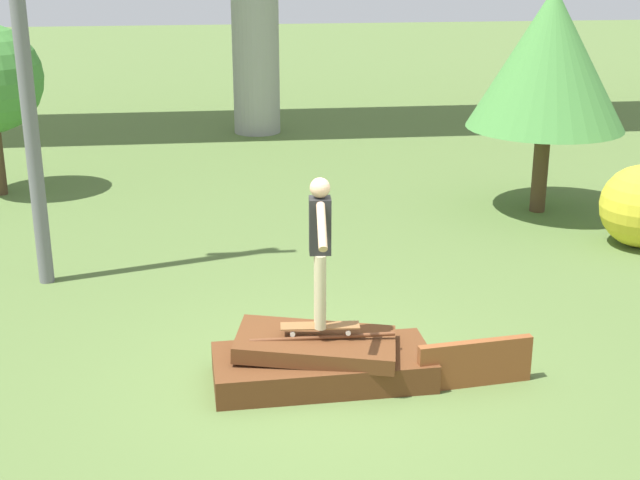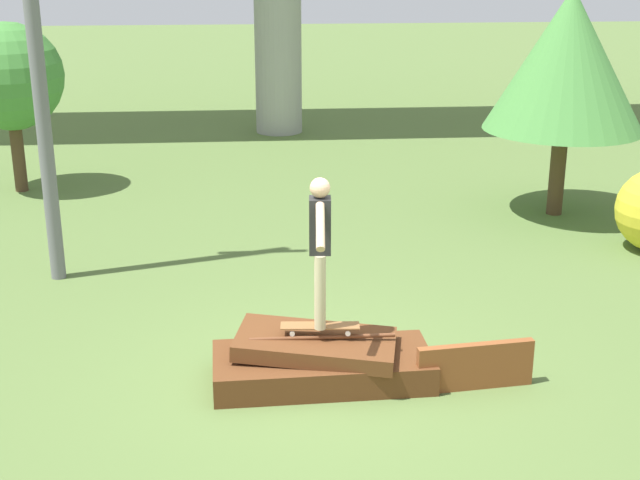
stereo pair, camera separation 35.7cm
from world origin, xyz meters
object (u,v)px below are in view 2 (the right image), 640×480
skater (320,242)px  tree_behind_left (9,77)px  skateboard (320,326)px  tree_behind_right (567,60)px

skater → tree_behind_left: 9.26m
skater → tree_behind_left: bearing=122.4°
tree_behind_left → skateboard: bearing=-57.6°
skater → tree_behind_left: size_ratio=0.52×
skateboard → skater: skater is taller
skateboard → tree_behind_right: 7.44m
skateboard → tree_behind_right: tree_behind_right is taller
skateboard → tree_behind_left: (-4.95, 7.80, 1.50)m
skateboard → tree_behind_right: size_ratio=0.23×
skateboard → skater: (-0.00, 0.00, 0.95)m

